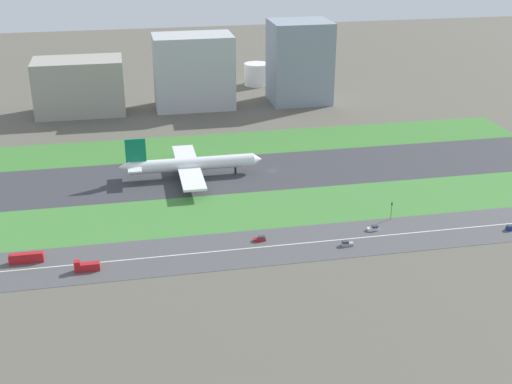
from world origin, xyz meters
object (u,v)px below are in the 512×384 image
airliner (189,164)px  fuel_tank_west (213,76)px  truck_0 (86,267)px  bus_0 (26,258)px  terminal_building (79,87)px  office_tower (300,62)px  car_2 (511,228)px  hangar_building (194,71)px  fuel_tank_centre (257,74)px  car_1 (347,244)px  car_0 (260,239)px  traffic_light (391,209)px  car_3 (373,228)px

airliner → fuel_tank_west: 162.42m
truck_0 → bus_0: 22.88m
terminal_building → office_tower: office_tower is taller
car_2 → terminal_building: (-166.58, 192.00, 15.07)m
hangar_building → terminal_building: bearing=180.0°
hangar_building → fuel_tank_centre: bearing=43.4°
hangar_building → office_tower: size_ratio=0.95×
fuel_tank_west → hangar_building: bearing=-111.3°
airliner → fuel_tank_west: bearing=78.2°
terminal_building → office_tower: (132.82, 0.00, 8.81)m
hangar_building → office_tower: office_tower is taller
car_1 → car_2: size_ratio=1.00×
car_1 → car_0: bearing=-18.3°
traffic_light → office_tower: size_ratio=0.15×
truck_0 → fuel_tank_centre: fuel_tank_centre is taller
truck_0 → office_tower: (124.47, 192.00, 23.13)m
bus_0 → fuel_tank_centre: bearing=60.8°
fuel_tank_west → fuel_tank_centre: bearing=0.0°
car_2 → office_tower: (-33.76, 192.00, 23.88)m
car_2 → fuel_tank_west: fuel_tank_west is taller
truck_0 → terminal_building: 192.71m
bus_0 → hangar_building: 199.61m
fuel_tank_centre → airliner: bearing=-111.7°
terminal_building → office_tower: bearing=0.0°
office_tower → car_1: bearing=-99.5°
office_tower → car_0: bearing=-108.9°
traffic_light → fuel_tank_centre: fuel_tank_centre is taller
terminal_building → fuel_tank_west: 96.38m
airliner → office_tower: 141.13m
airliner → car_2: (114.86, -78.00, -5.31)m
terminal_building → hangar_building: hangar_building is taller
fuel_tank_west → airliner: bearing=-101.8°
terminal_building → truck_0: bearing=-87.5°
truck_0 → fuel_tank_centre: 259.89m
airliner → traffic_light: 94.72m
car_1 → bus_0: bearing=-5.1°
airliner → car_2: airliner is taller
traffic_light → office_tower: office_tower is taller
terminal_building → traffic_light: bearing=-54.3°
car_0 → fuel_tank_west: (14.20, 227.00, 6.74)m
airliner → fuel_tank_centre: bearing=68.3°
office_tower → fuel_tank_centre: office_tower is taller
airliner → traffic_light: bearing=-39.3°
car_2 → airliner: bearing=-34.2°
car_3 → car_2: bearing=-10.9°
airliner → car_1: (49.12, -78.00, -5.31)m
car_0 → traffic_light: size_ratio=0.61×
airliner → truck_0: bearing=-119.1°
office_tower → fuel_tank_centre: size_ratio=2.92×
truck_0 → car_3: 106.86m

